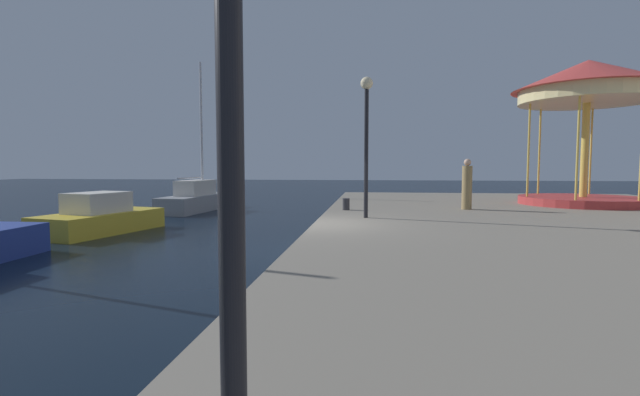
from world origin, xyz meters
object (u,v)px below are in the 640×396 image
(sailboat_grey, at_px, (197,199))
(lamp_post_mid_promenade, at_px, (366,121))
(motorboat_yellow, at_px, (100,218))
(person_near_carousel, at_px, (467,186))
(carousel, at_px, (587,96))
(bollard_south, at_px, (346,204))

(sailboat_grey, height_order, lamp_post_mid_promenade, sailboat_grey)
(motorboat_yellow, xyz_separation_m, person_near_carousel, (12.57, 1.64, 1.10))
(sailboat_grey, height_order, motorboat_yellow, sailboat_grey)
(sailboat_grey, distance_m, lamp_post_mid_promenade, 12.89)
(carousel, distance_m, lamp_post_mid_promenade, 10.05)
(carousel, distance_m, bollard_south, 10.40)
(carousel, relative_size, bollard_south, 13.87)
(sailboat_grey, xyz_separation_m, bollard_south, (8.08, -6.75, 0.38))
(sailboat_grey, relative_size, bollard_south, 19.16)
(carousel, bearing_deg, motorboat_yellow, -166.65)
(carousel, height_order, person_near_carousel, carousel)
(motorboat_yellow, height_order, bollard_south, motorboat_yellow)
(carousel, bearing_deg, person_near_carousel, -152.96)
(motorboat_yellow, height_order, person_near_carousel, person_near_carousel)
(sailboat_grey, xyz_separation_m, person_near_carousel, (12.23, -6.03, 1.00))
(sailboat_grey, distance_m, bollard_south, 10.54)
(bollard_south, bearing_deg, carousel, 19.57)
(sailboat_grey, bearing_deg, bollard_south, -39.85)
(sailboat_grey, distance_m, motorboat_yellow, 7.68)
(bollard_south, bearing_deg, lamp_post_mid_promenade, -72.31)
(lamp_post_mid_promenade, bearing_deg, sailboat_grey, 134.46)
(motorboat_yellow, bearing_deg, sailboat_grey, 87.48)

